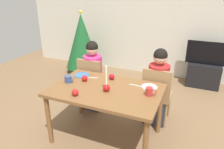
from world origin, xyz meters
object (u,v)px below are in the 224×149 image
Objects in this scene: person_right_child at (158,88)px; tv_stand at (203,75)px; tv at (207,53)px; christmas_tree at (82,41)px; mug_right at (149,92)px; plate_right at (149,87)px; person_left_child at (93,77)px; apple_by_left_plate at (75,92)px; dining_table at (106,95)px; candle_centerpiece at (106,86)px; chair_left at (92,81)px; apple_near_candle at (85,78)px; plate_left at (82,75)px; mug_left at (68,79)px; apple_by_right_mug at (112,77)px; chair_right at (157,93)px.

tv_stand is (0.63, 1.66, -0.33)m from person_right_child.
christmas_tree is at bearing -173.71° from tv.
tv is 5.94× the size of mug_right.
tv_stand is 3.18× the size of plate_right.
person_left_child is 1.83× the size of tv_stand.
plate_right is at bearing -96.04° from person_right_child.
person_left_child is 13.94× the size of apple_by_left_plate.
tv is at bearing 63.08° from dining_table.
person_right_child reaches higher than candle_centerpiece.
mug_right is (-0.62, -2.26, 0.09)m from tv.
chair_left is 0.60m from apple_near_candle.
christmas_tree is 4.34× the size of candle_centerpiece.
chair_left reaches higher than plate_right.
tv_stand is at bearing 50.75° from plate_left.
tv_stand is 4.81× the size of mug_right.
dining_table is at bearing -152.78° from plate_right.
mug_right is (-0.62, -2.26, 0.56)m from tv_stand.
christmas_tree is 2.67m from plate_right.
apple_by_right_mug is (0.50, 0.31, -0.01)m from mug_left.
chair_left is 0.99m from apple_by_left_plate.
mug_left reaches higher than tv_stand.
chair_left is 11.36× the size of apple_by_right_mug.
tv_stand is at bearing 58.76° from apple_by_right_mug.
christmas_tree is 17.65× the size of apple_near_candle.
person_right_child is 0.43m from plate_right.
mug_right is (0.55, 0.04, 0.14)m from dining_table.
christmas_tree is at bearing 127.21° from dining_table.
mug_left is at bearing -148.89° from person_right_child.
person_right_child is 1.81m from tv_stand.
apple_by_left_plate is (-0.80, -0.95, 0.22)m from person_right_child.
plate_right is 2.39× the size of apple_by_left_plate.
person_right_child reaches higher than plate_left.
candle_centerpiece is 0.56m from plate_right.
mug_right is at bearing -27.80° from chair_left.
apple_by_right_mug is at bearing 70.42° from apple_by_left_plate.
candle_centerpiece is 0.62m from plate_left.
mug_right is at bearing 10.48° from candle_centerpiece.
apple_by_right_mug is (-1.21, -2.00, 0.55)m from tv_stand.
tv reaches higher than plate_right.
person_right_child reaches higher than apple_by_right_mug.
mug_left reaches higher than apple_by_left_plate.
chair_right reaches higher than apple_near_candle.
apple_by_right_mug is at bearing 102.62° from candle_centerpiece.
apple_near_candle is 0.98× the size of apple_by_left_plate.
plate_left is (0.03, -0.35, 0.24)m from chair_left.
apple_near_candle is (-0.40, 0.16, -0.03)m from candle_centerpiece.
mug_right is 1.61× the size of apple_near_candle.
person_left_child is at bearing 144.55° from apple_by_right_mug.
plate_left is (-1.04, -0.38, 0.19)m from person_right_child.
chair_right is 0.72m from apple_by_right_mug.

